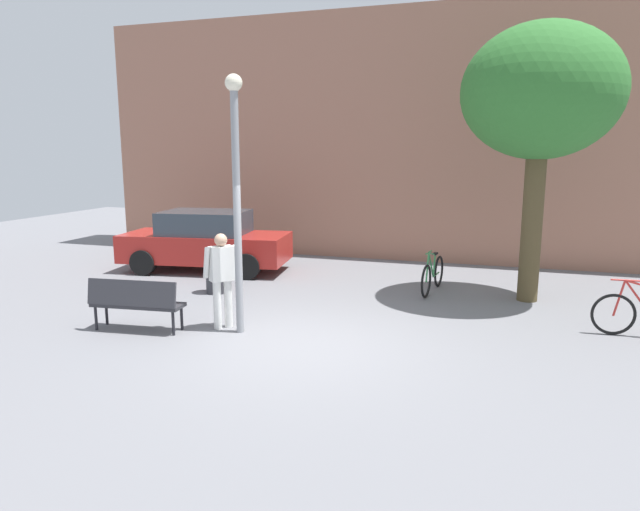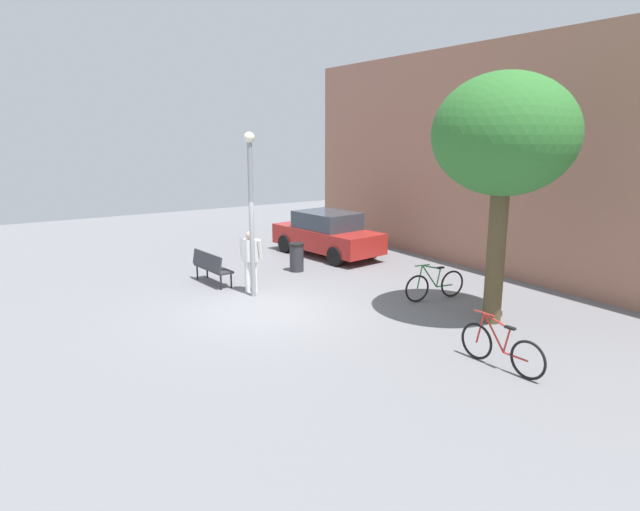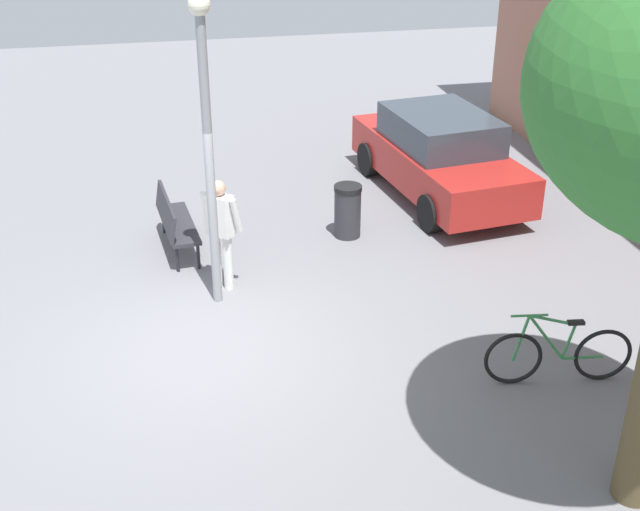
{
  "view_description": "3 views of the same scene",
  "coord_description": "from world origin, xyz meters",
  "px_view_note": "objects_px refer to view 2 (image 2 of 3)",
  "views": [
    {
      "loc": [
        2.8,
        -8.06,
        3.04
      ],
      "look_at": [
        -0.46,
        2.18,
        1.04
      ],
      "focal_mm": 31.41,
      "sensor_mm": 36.0,
      "label": 1
    },
    {
      "loc": [
        11.38,
        -5.73,
        4.22
      ],
      "look_at": [
        -0.44,
        1.82,
        1.07
      ],
      "focal_mm": 30.68,
      "sensor_mm": 36.0,
      "label": 2
    },
    {
      "loc": [
        9.06,
        -0.41,
        5.97
      ],
      "look_at": [
        -0.38,
        1.57,
        1.03
      ],
      "focal_mm": 46.6,
      "sensor_mm": 36.0,
      "label": 3
    }
  ],
  "objects_px": {
    "lamppost": "(251,201)",
    "person_by_lamppost": "(251,257)",
    "bicycle_red": "(501,349)",
    "plaza_tree": "(504,137)",
    "trash_bin": "(297,257)",
    "bicycle_green": "(435,285)",
    "park_bench": "(211,265)",
    "parked_car_red": "(327,234)"
  },
  "relations": [
    {
      "from": "bicycle_green",
      "to": "parked_car_red",
      "type": "relative_size",
      "value": 0.41
    },
    {
      "from": "plaza_tree",
      "to": "bicycle_red",
      "type": "xyz_separation_m",
      "value": [
        1.81,
        -1.9,
        -3.75
      ]
    },
    {
      "from": "bicycle_green",
      "to": "parked_car_red",
      "type": "xyz_separation_m",
      "value": [
        -5.84,
        0.51,
        0.39
      ]
    },
    {
      "from": "person_by_lamppost",
      "to": "bicycle_green",
      "type": "bearing_deg",
      "value": 49.11
    },
    {
      "from": "person_by_lamppost",
      "to": "bicycle_green",
      "type": "xyz_separation_m",
      "value": [
        3.19,
        3.69,
        -0.58
      ]
    },
    {
      "from": "plaza_tree",
      "to": "park_bench",
      "type": "bearing_deg",
      "value": -147.04
    },
    {
      "from": "lamppost",
      "to": "bicycle_red",
      "type": "distance_m",
      "value": 7.15
    },
    {
      "from": "person_by_lamppost",
      "to": "plaza_tree",
      "type": "xyz_separation_m",
      "value": [
        5.15,
        3.57,
        3.17
      ]
    },
    {
      "from": "park_bench",
      "to": "plaza_tree",
      "type": "bearing_deg",
      "value": 32.96
    },
    {
      "from": "park_bench",
      "to": "parked_car_red",
      "type": "relative_size",
      "value": 0.37
    },
    {
      "from": "bicycle_red",
      "to": "trash_bin",
      "type": "bearing_deg",
      "value": 176.52
    },
    {
      "from": "plaza_tree",
      "to": "trash_bin",
      "type": "relative_size",
      "value": 6.19
    },
    {
      "from": "person_by_lamppost",
      "to": "bicycle_red",
      "type": "bearing_deg",
      "value": 13.57
    },
    {
      "from": "park_bench",
      "to": "trash_bin",
      "type": "distance_m",
      "value": 2.81
    },
    {
      "from": "plaza_tree",
      "to": "trash_bin",
      "type": "height_order",
      "value": "plaza_tree"
    },
    {
      "from": "lamppost",
      "to": "plaza_tree",
      "type": "bearing_deg",
      "value": 37.8
    },
    {
      "from": "parked_car_red",
      "to": "trash_bin",
      "type": "xyz_separation_m",
      "value": [
        1.35,
        -2.01,
        -0.33
      ]
    },
    {
      "from": "bicycle_green",
      "to": "trash_bin",
      "type": "distance_m",
      "value": 4.74
    },
    {
      "from": "parked_car_red",
      "to": "bicycle_red",
      "type": "bearing_deg",
      "value": -14.67
    },
    {
      "from": "parked_car_red",
      "to": "park_bench",
      "type": "bearing_deg",
      "value": -74.69
    },
    {
      "from": "park_bench",
      "to": "bicycle_green",
      "type": "height_order",
      "value": "bicycle_green"
    },
    {
      "from": "person_by_lamppost",
      "to": "bicycle_red",
      "type": "relative_size",
      "value": 0.92
    },
    {
      "from": "lamppost",
      "to": "person_by_lamppost",
      "type": "relative_size",
      "value": 2.55
    },
    {
      "from": "person_by_lamppost",
      "to": "plaza_tree",
      "type": "height_order",
      "value": "plaza_tree"
    },
    {
      "from": "park_bench",
      "to": "plaza_tree",
      "type": "xyz_separation_m",
      "value": [
        6.48,
        4.2,
        3.59
      ]
    },
    {
      "from": "lamppost",
      "to": "bicycle_red",
      "type": "xyz_separation_m",
      "value": [
        6.57,
        1.8,
        -2.14
      ]
    },
    {
      "from": "park_bench",
      "to": "bicycle_red",
      "type": "bearing_deg",
      "value": 15.55
    },
    {
      "from": "lamppost",
      "to": "trash_bin",
      "type": "distance_m",
      "value": 3.53
    },
    {
      "from": "plaza_tree",
      "to": "bicycle_red",
      "type": "height_order",
      "value": "plaza_tree"
    },
    {
      "from": "person_by_lamppost",
      "to": "park_bench",
      "type": "bearing_deg",
      "value": -154.73
    },
    {
      "from": "plaza_tree",
      "to": "trash_bin",
      "type": "xyz_separation_m",
      "value": [
        -6.45,
        -1.39,
        -3.69
      ]
    },
    {
      "from": "lamppost",
      "to": "person_by_lamppost",
      "type": "height_order",
      "value": "lamppost"
    },
    {
      "from": "park_bench",
      "to": "bicycle_green",
      "type": "distance_m",
      "value": 6.25
    },
    {
      "from": "lamppost",
      "to": "trash_bin",
      "type": "height_order",
      "value": "lamppost"
    },
    {
      "from": "person_by_lamppost",
      "to": "trash_bin",
      "type": "bearing_deg",
      "value": 120.76
    },
    {
      "from": "park_bench",
      "to": "trash_bin",
      "type": "relative_size",
      "value": 1.85
    },
    {
      "from": "plaza_tree",
      "to": "person_by_lamppost",
      "type": "bearing_deg",
      "value": -145.24
    },
    {
      "from": "person_by_lamppost",
      "to": "park_bench",
      "type": "height_order",
      "value": "person_by_lamppost"
    },
    {
      "from": "lamppost",
      "to": "parked_car_red",
      "type": "bearing_deg",
      "value": 125.09
    },
    {
      "from": "bicycle_red",
      "to": "trash_bin",
      "type": "distance_m",
      "value": 8.27
    },
    {
      "from": "trash_bin",
      "to": "park_bench",
      "type": "bearing_deg",
      "value": -90.61
    },
    {
      "from": "park_bench",
      "to": "trash_bin",
      "type": "height_order",
      "value": "park_bench"
    }
  ]
}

